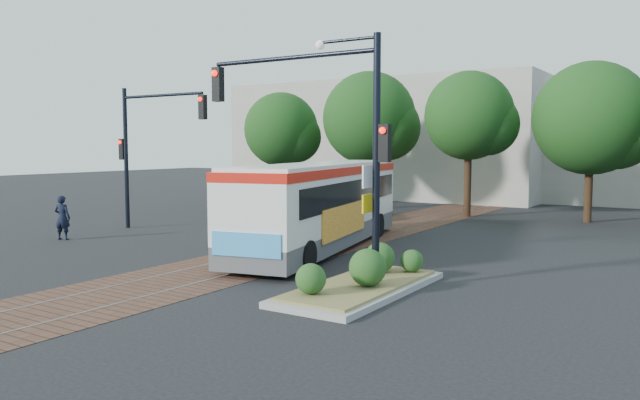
{
  "coord_description": "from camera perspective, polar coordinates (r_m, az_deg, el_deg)",
  "views": [
    {
      "loc": [
        12.03,
        -14.14,
        3.56
      ],
      "look_at": [
        -0.04,
        4.73,
        1.6
      ],
      "focal_mm": 35.0,
      "sensor_mm": 36.0,
      "label": 1
    }
  ],
  "objects": [
    {
      "name": "ground",
      "position": [
        18.9,
        -7.68,
        -5.9
      ],
      "size": [
        120.0,
        120.0,
        0.0
      ],
      "primitive_type": "plane",
      "color": "black",
      "rests_on": "ground"
    },
    {
      "name": "trackbed",
      "position": [
        22.05,
        -0.93,
        -4.27
      ],
      "size": [
        3.6,
        40.0,
        0.02
      ],
      "color": "brown",
      "rests_on": "ground"
    },
    {
      "name": "tree_row",
      "position": [
        32.44,
        13.21,
        7.15
      ],
      "size": [
        26.4,
        5.6,
        7.67
      ],
      "color": "#382314",
      "rests_on": "ground"
    },
    {
      "name": "warehouses",
      "position": [
        44.68,
        16.36,
        5.12
      ],
      "size": [
        40.0,
        13.0,
        8.0
      ],
      "color": "#ADA899",
      "rests_on": "ground"
    },
    {
      "name": "city_bus",
      "position": [
        21.45,
        0.1,
        -0.11
      ],
      "size": [
        4.56,
        11.28,
        2.96
      ],
      "rotation": [
        0.0,
        0.0,
        0.21
      ],
      "color": "#4C4C4F",
      "rests_on": "ground"
    },
    {
      "name": "traffic_island",
      "position": [
        15.42,
        3.99,
        -7.11
      ],
      "size": [
        2.2,
        5.2,
        1.13
      ],
      "color": "gray",
      "rests_on": "ground"
    },
    {
      "name": "signal_pole_main",
      "position": [
        15.64,
        1.13,
        7.19
      ],
      "size": [
        5.49,
        0.46,
        6.0
      ],
      "color": "black",
      "rests_on": "ground"
    },
    {
      "name": "signal_pole_left",
      "position": [
        27.29,
        -15.82,
        5.45
      ],
      "size": [
        4.99,
        0.34,
        6.0
      ],
      "color": "black",
      "rests_on": "ground"
    },
    {
      "name": "officer",
      "position": [
        25.48,
        -22.49,
        -1.5
      ],
      "size": [
        0.72,
        0.61,
        1.69
      ],
      "primitive_type": "imported",
      "rotation": [
        0.0,
        0.0,
        3.54
      ],
      "color": "black",
      "rests_on": "ground"
    },
    {
      "name": "parked_car",
      "position": [
        30.38,
        2.41,
        -0.54
      ],
      "size": [
        4.59,
        2.55,
        1.26
      ],
      "primitive_type": "imported",
      "rotation": [
        0.0,
        0.0,
        1.38
      ],
      "color": "black",
      "rests_on": "ground"
    }
  ]
}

